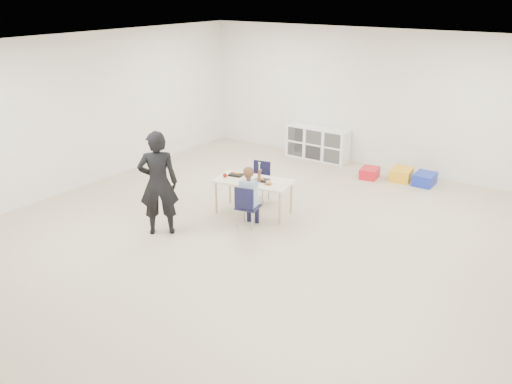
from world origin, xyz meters
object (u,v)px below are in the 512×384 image
Objects in this scene: cubby_shelf at (318,143)px; adult at (158,183)px; child at (248,194)px; chair_near at (248,206)px; table at (254,196)px.

cubby_shelf is 0.87× the size of adult.
child is 1.38m from adult.
child is 3.88m from cubby_shelf.
child is at bearing -178.04° from adult.
chair_near is 0.43× the size of adult.
table is at bearing -158.96° from adult.
adult is (-0.97, -0.95, 0.26)m from child.
child is 0.78× the size of cubby_shelf.
table is 0.97× the size of cubby_shelf.
table is 0.56m from chair_near.
chair_near is 0.20m from child.
adult is at bearing -146.33° from child.
adult reaches higher than chair_near.
chair_near is 0.49× the size of cubby_shelf.
table is at bearing -79.58° from cubby_shelf.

